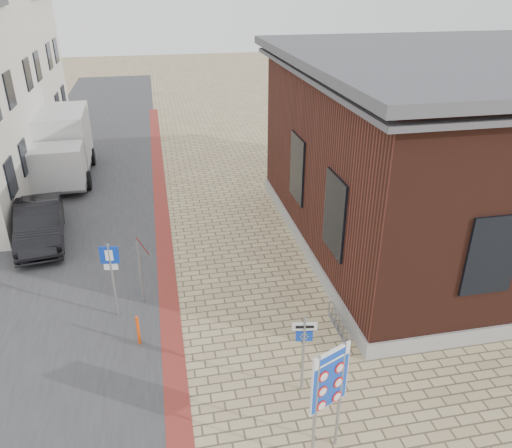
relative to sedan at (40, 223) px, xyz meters
name	(u,v)px	position (x,y,z in m)	size (l,w,h in m)	color
ground	(264,405)	(6.50, -9.60, -0.74)	(120.00, 120.00, 0.00)	tan
road_strip	(85,186)	(1.00, 5.40, -0.73)	(7.00, 60.00, 0.02)	#38383A
curb_strip	(163,225)	(4.50, 0.40, -0.73)	(0.60, 40.00, 0.02)	maroon
brick_building	(467,148)	(15.49, -2.61, 2.74)	(13.00, 13.00, 6.80)	gray
bike_rack	(339,324)	(9.15, -7.40, -0.48)	(0.08, 1.80, 0.60)	slate
sedan	(40,223)	(0.00, 0.00, 0.00)	(1.58, 4.52, 1.49)	black
box_truck	(62,146)	(-0.01, 6.89, 0.89)	(2.76, 6.13, 3.17)	slate
border_sign	(330,381)	(7.47, -11.10, 1.22)	(0.87, 0.42, 2.74)	gray
essen_sign	(304,344)	(7.50, -9.30, 0.65)	(0.57, 0.14, 2.14)	gray
parking_sign	(111,269)	(3.00, -5.39, 0.89)	(0.53, 0.13, 2.41)	gray
yield_sign	(138,255)	(3.74, -4.86, 0.95)	(0.78, 0.28, 2.23)	gray
bollard	(138,331)	(3.63, -6.80, -0.29)	(0.08, 0.08, 0.90)	#FF4A0D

